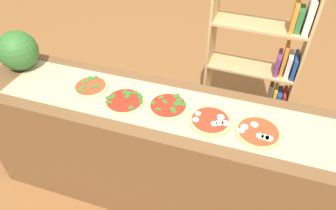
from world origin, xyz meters
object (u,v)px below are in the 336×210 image
Objects in this scene: pizza_spinach_0 at (91,87)px; pizza_mozzarella_3 at (210,121)px; bookshelf at (262,74)px; pizza_mozzarella_4 at (258,132)px; watermelon at (18,51)px; pizza_spinach_1 at (125,101)px; pizza_spinach_2 at (168,106)px.

pizza_mozzarella_3 reaches higher than pizza_spinach_0.
pizza_mozzarella_4 is at bearing -88.98° from bookshelf.
watermelon is 0.18× the size of bookshelf.
pizza_spinach_1 is 0.89m from watermelon.
pizza_spinach_0 is 0.94× the size of pizza_spinach_2.
watermelon reaches higher than pizza_spinach_0.
watermelon reaches higher than pizza_mozzarella_4.
pizza_mozzarella_3 is 0.90× the size of watermelon.
bookshelf is (0.26, 0.92, -0.22)m from pizza_mozzarella_3.
watermelon is at bearing 174.11° from pizza_mozzarella_3.
pizza_spinach_0 reaches higher than pizza_mozzarella_4.
pizza_spinach_2 is at bearing -2.37° from pizza_spinach_0.
pizza_spinach_1 is 0.93× the size of watermelon.
pizza_mozzarella_4 is (1.11, -0.08, -0.00)m from pizza_spinach_0.
pizza_spinach_2 is 0.17× the size of bookshelf.
pizza_spinach_1 is 0.28m from pizza_spinach_2.
pizza_spinach_2 is 0.55m from pizza_mozzarella_4.
pizza_mozzarella_4 is at bearing -6.02° from pizza_spinach_2.
watermelon is (-1.14, 0.09, 0.13)m from pizza_spinach_2.
bookshelf is (1.68, 0.77, -0.35)m from watermelon.
pizza_spinach_0 is at bearing -142.38° from bookshelf.
pizza_mozzarella_3 reaches higher than pizza_spinach_2.
pizza_mozzarella_4 reaches higher than pizza_spinach_1.
pizza_mozzarella_3 is (0.28, -0.05, 0.00)m from pizza_spinach_2.
watermelon is at bearing 175.35° from pizza_spinach_2.
pizza_spinach_2 is at bearing -121.80° from bookshelf.
pizza_spinach_1 is 1.02× the size of pizza_mozzarella_4.
pizza_spinach_2 is 1.15m from watermelon.
pizza_mozzarella_3 is 0.28m from pizza_mozzarella_4.
pizza_mozzarella_3 is at bearing 179.02° from pizza_mozzarella_4.
pizza_spinach_2 is 1.04m from bookshelf.
bookshelf reaches higher than pizza_mozzarella_4.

